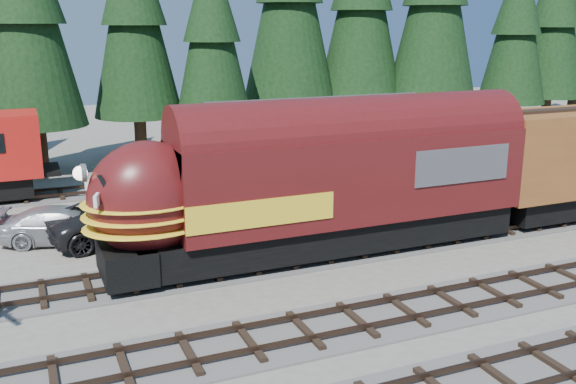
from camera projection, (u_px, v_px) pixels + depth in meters
name	position (u px, v px, depth m)	size (l,w,h in m)	color
ground	(471.00, 273.00, 24.18)	(120.00, 120.00, 0.00)	#6B665B
track_spur	(124.00, 189.00, 36.41)	(32.00, 3.20, 0.33)	#4C4947
depot	(343.00, 148.00, 32.78)	(12.80, 7.00, 5.30)	gold
conifer_backdrop	(361.00, 8.00, 46.69)	(81.07, 23.78, 17.00)	black
locomotive	(309.00, 190.00, 25.17)	(17.91, 3.56, 4.87)	black
pickup_truck_a	(125.00, 218.00, 28.01)	(3.08, 6.68, 1.86)	black
pickup_truck_b	(64.00, 225.00, 27.46)	(2.18, 5.37, 1.56)	#A1A4A9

